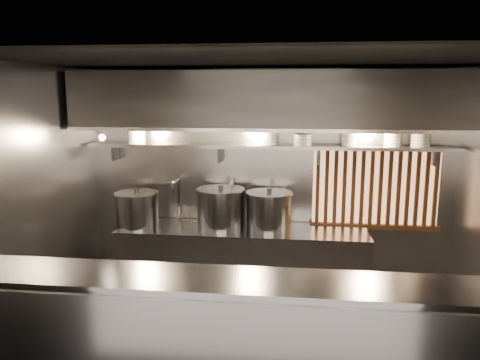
% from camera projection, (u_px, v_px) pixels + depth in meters
% --- Properties ---
extents(floor, '(4.50, 4.50, 0.00)m').
position_uv_depth(floor, '(259.00, 349.00, 4.67)').
color(floor, black).
rests_on(floor, ground).
extents(ceiling, '(4.50, 4.50, 0.00)m').
position_uv_depth(ceiling, '(261.00, 60.00, 4.15)').
color(ceiling, black).
rests_on(ceiling, wall_back).
extents(wall_back, '(4.50, 0.00, 4.50)m').
position_uv_depth(wall_back, '(269.00, 183.00, 5.87)').
color(wall_back, gray).
rests_on(wall_back, floor).
extents(wall_left, '(0.00, 3.00, 3.00)m').
position_uv_depth(wall_left, '(35.00, 206.00, 4.67)').
color(wall_left, gray).
rests_on(wall_left, floor).
extents(serving_counter, '(4.50, 0.56, 1.13)m').
position_uv_depth(serving_counter, '(250.00, 348.00, 3.63)').
color(serving_counter, '#9A9A9F').
rests_on(serving_counter, floor).
extents(cooking_bench, '(3.00, 0.70, 0.90)m').
position_uv_depth(cooking_bench, '(242.00, 264.00, 5.72)').
color(cooking_bench, '#9A9A9F').
rests_on(cooking_bench, floor).
extents(bowl_shelf, '(4.40, 0.34, 0.04)m').
position_uv_depth(bowl_shelf, '(268.00, 146.00, 5.61)').
color(bowl_shelf, '#9A9A9F').
rests_on(bowl_shelf, wall_back).
extents(exhaust_hood, '(4.40, 0.81, 0.65)m').
position_uv_depth(exhaust_hood, '(268.00, 101.00, 5.29)').
color(exhaust_hood, '#2D2D30').
rests_on(exhaust_hood, ceiling).
extents(wood_screen, '(1.56, 0.09, 1.04)m').
position_uv_depth(wood_screen, '(376.00, 187.00, 5.68)').
color(wood_screen, '#E6A067').
rests_on(wood_screen, wall_back).
extents(faucet_left, '(0.04, 0.30, 0.50)m').
position_uv_depth(faucet_left, '(177.00, 190.00, 5.89)').
color(faucet_left, silver).
rests_on(faucet_left, wall_back).
extents(faucet_right, '(0.04, 0.30, 0.50)m').
position_uv_depth(faucet_right, '(232.00, 191.00, 5.81)').
color(faucet_right, silver).
rests_on(faucet_right, wall_back).
extents(heat_lamp, '(0.25, 0.35, 0.20)m').
position_uv_depth(heat_lamp, '(100.00, 132.00, 5.33)').
color(heat_lamp, '#9A9A9F').
rests_on(heat_lamp, exhaust_hood).
extents(pendant_bulb, '(0.09, 0.09, 0.19)m').
position_uv_depth(pendant_bulb, '(259.00, 140.00, 5.48)').
color(pendant_bulb, '#2D2D30').
rests_on(pendant_bulb, exhaust_hood).
extents(stock_pot_left, '(0.56, 0.56, 0.46)m').
position_uv_depth(stock_pot_left, '(137.00, 209.00, 5.70)').
color(stock_pot_left, '#9A9A9F').
rests_on(stock_pot_left, cooking_bench).
extents(stock_pot_mid, '(0.70, 0.70, 0.52)m').
position_uv_depth(stock_pot_mid, '(221.00, 208.00, 5.67)').
color(stock_pot_mid, '#9A9A9F').
rests_on(stock_pot_mid, cooking_bench).
extents(stock_pot_right, '(0.59, 0.59, 0.49)m').
position_uv_depth(stock_pot_right, '(269.00, 210.00, 5.60)').
color(stock_pot_right, '#9A9A9F').
rests_on(stock_pot_right, cooking_bench).
extents(bowl_stack_0, '(0.22, 0.22, 0.17)m').
position_uv_depth(bowl_stack_0, '(137.00, 136.00, 5.77)').
color(bowl_stack_0, white).
rests_on(bowl_stack_0, bowl_shelf).
extents(bowl_stack_1, '(0.22, 0.22, 0.17)m').
position_uv_depth(bowl_stack_1, '(269.00, 138.00, 5.59)').
color(bowl_stack_1, white).
rests_on(bowl_stack_1, bowl_shelf).
extents(bowl_stack_2, '(0.23, 0.23, 0.13)m').
position_uv_depth(bowl_stack_2, '(302.00, 140.00, 5.54)').
color(bowl_stack_2, white).
rests_on(bowl_stack_2, bowl_shelf).
extents(bowl_stack_3, '(0.21, 0.21, 0.17)m').
position_uv_depth(bowl_stack_3, '(350.00, 139.00, 5.48)').
color(bowl_stack_3, white).
rests_on(bowl_stack_3, bowl_shelf).
extents(bowl_stack_4, '(0.20, 0.20, 0.17)m').
position_uv_depth(bowl_stack_4, '(392.00, 139.00, 5.42)').
color(bowl_stack_4, white).
rests_on(bowl_stack_4, bowl_shelf).
extents(bowl_stack_5, '(0.23, 0.23, 0.17)m').
position_uv_depth(bowl_stack_5, '(421.00, 139.00, 5.38)').
color(bowl_stack_5, white).
rests_on(bowl_stack_5, bowl_shelf).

